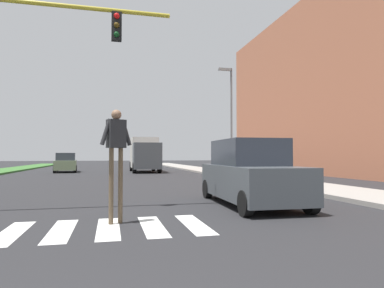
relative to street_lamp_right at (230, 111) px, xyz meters
The scene contains 8 objects.
ground_plane 12.89m from the street_lamp_right, 135.86° to the left, with size 140.00×140.00×0.00m, color #262628.
crosswalk 18.15m from the street_lamp_right, 119.48° to the right, with size 4.95×2.20×0.01m.
sidewalk_right 7.85m from the street_lamp_right, 84.67° to the left, with size 3.00×64.00×0.15m, color #9E9991.
street_lamp_right is the anchor object (origin of this frame).
pedestrian_performer 17.13m from the street_lamp_right, 118.44° to the right, with size 0.71×0.40×2.49m.
suv_crossing 13.95m from the street_lamp_right, 107.46° to the right, with size 2.09×4.66×1.97m.
sedan_midblock 15.89m from the street_lamp_right, 141.26° to the left, with size 2.16×4.42×1.71m.
truck_box_delivery 10.30m from the street_lamp_right, 121.53° to the left, with size 2.40×6.20×3.10m.
Camera 1 is at (0.48, -0.82, 1.48)m, focal length 31.71 mm.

